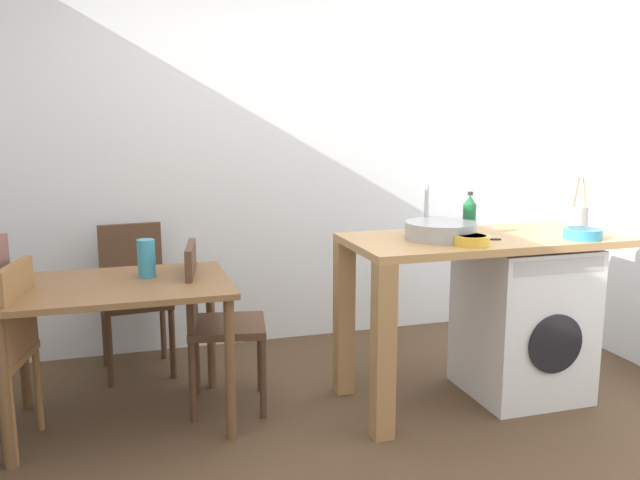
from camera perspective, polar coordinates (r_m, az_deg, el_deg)
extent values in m
plane|color=#4C3826|center=(3.33, 3.00, -17.44)|extent=(5.46, 5.46, 0.00)
cube|color=silver|center=(4.63, -4.33, 7.88)|extent=(4.60, 0.10, 2.70)
cube|color=brown|center=(3.50, -16.78, -3.77)|extent=(1.10, 0.76, 0.03)
cylinder|color=brown|center=(3.34, -25.16, -11.72)|extent=(0.05, 0.05, 0.71)
cylinder|color=brown|center=(3.33, -7.61, -10.80)|extent=(0.05, 0.05, 0.71)
cylinder|color=brown|center=(3.95, -23.86, -8.18)|extent=(0.05, 0.05, 0.71)
cylinder|color=brown|center=(3.95, -9.21, -7.40)|extent=(0.05, 0.05, 0.71)
cube|color=olive|center=(3.41, -24.22, -5.51)|extent=(0.12, 0.38, 0.45)
cylinder|color=olive|center=(3.40, -24.66, -13.66)|extent=(0.04, 0.04, 0.45)
cylinder|color=olive|center=(3.71, -22.75, -11.45)|extent=(0.04, 0.04, 0.45)
cube|color=#4C3323|center=(3.66, -7.86, -7.24)|extent=(0.46, 0.46, 0.04)
cube|color=#4C3323|center=(3.61, -10.81, -3.89)|extent=(0.10, 0.38, 0.45)
cylinder|color=#4C3323|center=(3.91, -5.08, -9.52)|extent=(0.04, 0.04, 0.45)
cylinder|color=#4C3323|center=(3.57, -4.85, -11.49)|extent=(0.04, 0.04, 0.45)
cylinder|color=#4C3323|center=(3.91, -10.43, -9.63)|extent=(0.04, 0.04, 0.45)
cylinder|color=#4C3323|center=(3.58, -10.74, -11.61)|extent=(0.04, 0.04, 0.45)
cube|color=#4C3323|center=(4.25, -15.31, -5.03)|extent=(0.43, 0.43, 0.04)
cube|color=#4C3323|center=(4.37, -15.73, -1.58)|extent=(0.38, 0.07, 0.45)
cylinder|color=#4C3323|center=(4.17, -12.39, -8.45)|extent=(0.04, 0.04, 0.45)
cylinder|color=#4C3323|center=(4.13, -17.38, -8.86)|extent=(0.04, 0.04, 0.45)
cylinder|color=#4C3323|center=(4.50, -13.15, -7.02)|extent=(0.04, 0.04, 0.45)
cylinder|color=#4C3323|center=(4.47, -17.75, -7.39)|extent=(0.04, 0.04, 0.45)
cube|color=tan|center=(3.74, 13.77, 0.01)|extent=(1.50, 0.68, 0.04)
cube|color=#A07749|center=(3.30, 5.37, -9.42)|extent=(0.10, 0.10, 0.88)
cube|color=#A07749|center=(3.81, 2.04, -6.60)|extent=(0.10, 0.10, 0.88)
cube|color=silver|center=(3.98, 16.74, -6.44)|extent=(0.60, 0.60, 0.86)
cylinder|color=black|center=(3.76, 19.29, -8.30)|extent=(0.32, 0.02, 0.32)
cube|color=#B2B2B7|center=(3.66, 19.62, -2.12)|extent=(0.54, 0.01, 0.08)
cylinder|color=#9EA0A5|center=(3.60, 10.21, 0.81)|extent=(0.38, 0.38, 0.09)
cylinder|color=#B2B2B7|center=(3.74, 9.01, 2.69)|extent=(0.02, 0.02, 0.28)
cylinder|color=#19592D|center=(3.73, 12.52, 1.70)|extent=(0.07, 0.07, 0.17)
cone|color=#19592D|center=(3.72, 12.59, 3.36)|extent=(0.06, 0.06, 0.05)
cylinder|color=#262626|center=(3.72, 12.61, 3.86)|extent=(0.03, 0.03, 0.02)
cylinder|color=gold|center=(3.46, 12.71, -0.01)|extent=(0.18, 0.18, 0.05)
cylinder|color=olive|center=(3.46, 12.72, 0.20)|extent=(0.14, 0.14, 0.02)
cylinder|color=gray|center=(4.12, 21.03, 1.77)|extent=(0.11, 0.11, 0.13)
cylinder|color=#99724C|center=(4.10, 20.88, 3.78)|extent=(0.01, 0.04, 0.18)
cylinder|color=#99724C|center=(4.10, 21.48, 3.75)|extent=(0.01, 0.05, 0.18)
cylinder|color=teal|center=(3.80, 21.33, 0.50)|extent=(0.20, 0.20, 0.05)
cylinder|color=#1E546B|center=(3.80, 21.35, 0.70)|extent=(0.16, 0.16, 0.03)
cylinder|color=teal|center=(3.58, -14.48, -1.50)|extent=(0.09, 0.09, 0.20)
cube|color=#B2B2B7|center=(3.62, 13.91, 0.07)|extent=(0.15, 0.06, 0.01)
cube|color=#262628|center=(3.62, 13.91, 0.07)|extent=(0.15, 0.06, 0.01)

